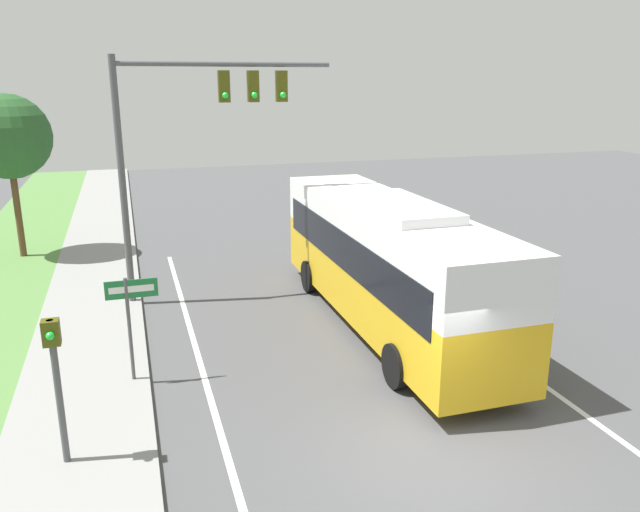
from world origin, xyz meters
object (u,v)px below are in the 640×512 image
(bus, at_px, (386,257))
(pedestrian_signal, at_px, (56,368))
(signal_gantry, at_px, (192,125))
(street_sign, at_px, (131,312))

(bus, relative_size, pedestrian_signal, 3.94)
(bus, bearing_deg, signal_gantry, 139.42)
(bus, height_order, pedestrian_signal, bus)
(bus, xyz_separation_m, street_sign, (-6.64, -1.49, -0.26))
(pedestrian_signal, bearing_deg, bus, 29.04)
(signal_gantry, relative_size, pedestrian_signal, 2.61)
(pedestrian_signal, bearing_deg, signal_gantry, 67.85)
(signal_gantry, height_order, street_sign, signal_gantry)
(signal_gantry, bearing_deg, bus, -40.58)
(bus, bearing_deg, pedestrian_signal, -150.96)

